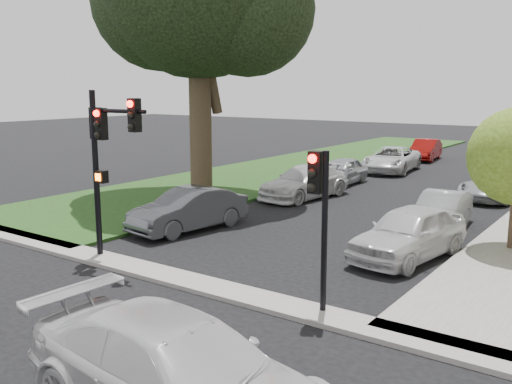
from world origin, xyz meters
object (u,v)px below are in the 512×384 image
Objects in this scene: car_parked_5 at (189,210)px; car_parked_8 at (392,159)px; car_parked_9 at (425,150)px; car_parked_7 at (341,171)px; car_parked_0 at (409,233)px; car_parked_1 at (441,211)px; traffic_signal_secondary at (320,202)px; car_parked_6 at (305,182)px; car_parked_2 at (494,186)px; car_cross_far at (178,374)px; traffic_signal_main at (104,145)px.

car_parked_8 is (0.39, 17.94, 0.00)m from car_parked_5.
car_parked_7 is at bearing -98.08° from car_parked_9.
car_parked_1 is at bearing 103.46° from car_parked_0.
car_parked_8 is (-7.31, 16.70, -0.04)m from car_parked_0.
car_parked_0 reaches higher than car_parked_7.
traffic_signal_secondary reaches higher than car_parked_1.
car_parked_6 is at bearing -96.96° from car_parked_9.
car_parked_5 reaches higher than car_parked_9.
car_cross_far is at bearing -82.08° from car_parked_2.
car_parked_1 is at bearing -44.32° from car_parked_7.
car_parked_7 is (-7.94, 21.04, -0.11)m from car_cross_far.
car_cross_far is (0.39, -5.02, -1.78)m from traffic_signal_secondary.
car_parked_9 is (0.17, 24.66, -0.02)m from car_parked_5.
car_cross_far is 1.11× the size of car_parked_6.
traffic_signal_secondary is 0.80× the size of car_parked_0.
car_cross_far is at bearing -91.17° from car_parked_1.
car_parked_6 is at bearing 121.73° from traffic_signal_secondary.
traffic_signal_secondary is at bearing -82.73° from car_parked_0.
traffic_signal_secondary is 9.67m from car_parked_1.
car_parked_1 is (-0.60, 14.49, -0.15)m from car_cross_far.
traffic_signal_secondary is 0.73× the size of car_parked_6.
car_parked_5 is (-7.57, 4.08, -1.85)m from traffic_signal_secondary.
traffic_signal_main is at bearing 179.68° from traffic_signal_secondary.
car_parked_1 is at bearing 5.78° from car_cross_far.
car_parked_6 is 1.22× the size of car_parked_7.
car_parked_7 is at bearing 101.29° from car_parked_6.
car_parked_9 is (-0.29, 28.70, -2.72)m from traffic_signal_main.
car_parked_6 is at bearing -96.74° from car_parked_8.
traffic_signal_main reaches higher than car_parked_8.
car_parked_0 is at bearing -88.81° from car_parked_1.
car_parked_2 is 1.09× the size of car_parked_7.
traffic_signal_main is 1.09× the size of car_parked_2.
car_parked_7 is (0.02, 11.94, -0.04)m from car_parked_5.
car_parked_8 is (-7.17, 22.02, -1.85)m from traffic_signal_secondary.
car_parked_0 is at bearing -33.48° from car_parked_6.
car_parked_8 is (0.09, 10.27, 0.01)m from car_parked_6.
traffic_signal_secondary is 16.58m from car_parked_2.
traffic_signal_main is at bearing -81.73° from car_parked_6.
car_cross_far is 18.43m from car_parked_6.
car_parked_9 reaches higher than car_parked_2.
traffic_signal_secondary is 13.94m from car_parked_6.
car_parked_1 is (6.90, 9.43, -2.78)m from traffic_signal_main.
car_parked_2 is 0.89× the size of car_parked_6.
traffic_signal_secondary is at bearing -20.16° from car_parked_5.
traffic_signal_secondary is 0.69× the size of car_parked_8.
car_parked_0 is at bearing 17.29° from car_parked_5.
car_cross_far is at bearing -85.55° from traffic_signal_secondary.
car_parked_6 is 10.27m from car_parked_8.
car_parked_9 is (-7.40, 28.74, -1.87)m from traffic_signal_secondary.
car_parked_2 is (7.14, 16.42, -2.81)m from traffic_signal_main.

